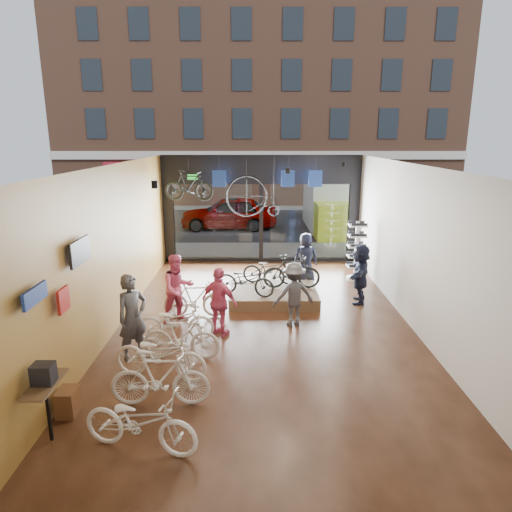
{
  "coord_description": "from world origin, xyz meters",
  "views": [
    {
      "loc": [
        -0.23,
        -10.19,
        4.4
      ],
      "look_at": [
        -0.2,
        1.4,
        1.37
      ],
      "focal_mm": 32.0,
      "sensor_mm": 36.0,
      "label": 1
    }
  ],
  "objects_px": {
    "customer_5": "(360,274)",
    "sunglasses_rack": "(356,251)",
    "display_bike_mid": "(292,272)",
    "display_platform": "(273,295)",
    "floor_bike_3": "(181,337)",
    "box_truck": "(332,208)",
    "floor_bike_5": "(195,299)",
    "customer_1": "(178,288)",
    "floor_bike_1": "(160,378)",
    "floor_bike_4": "(175,322)",
    "customer_4": "(306,258)",
    "floor_bike_2": "(160,355)",
    "penny_farthing": "(255,198)",
    "display_bike_left": "(246,280)",
    "hung_bike": "(189,186)",
    "street_car": "(229,213)",
    "customer_3": "(294,294)",
    "customer_0": "(133,317)",
    "floor_bike_0": "(140,421)",
    "display_bike_right": "(270,270)",
    "customer_2": "(220,302)"
  },
  "relations": [
    {
      "from": "customer_5",
      "to": "sunglasses_rack",
      "type": "xyz_separation_m",
      "value": [
        0.32,
        2.0,
        0.13
      ]
    },
    {
      "from": "display_bike_mid",
      "to": "display_platform",
      "type": "bearing_deg",
      "value": 106.48
    },
    {
      "from": "floor_bike_3",
      "to": "display_platform",
      "type": "bearing_deg",
      "value": -25.51
    },
    {
      "from": "box_truck",
      "to": "floor_bike_5",
      "type": "height_order",
      "value": "box_truck"
    },
    {
      "from": "display_platform",
      "to": "customer_1",
      "type": "height_order",
      "value": "customer_1"
    },
    {
      "from": "floor_bike_1",
      "to": "display_platform",
      "type": "xyz_separation_m",
      "value": [
        2.1,
        5.13,
        -0.36
      ]
    },
    {
      "from": "floor_bike_4",
      "to": "customer_4",
      "type": "bearing_deg",
      "value": -41.57
    },
    {
      "from": "floor_bike_2",
      "to": "customer_4",
      "type": "xyz_separation_m",
      "value": [
        3.33,
        5.84,
        0.31
      ]
    },
    {
      "from": "floor_bike_2",
      "to": "penny_farthing",
      "type": "xyz_separation_m",
      "value": [
        1.77,
        6.97,
        2.02
      ]
    },
    {
      "from": "display_bike_left",
      "to": "hung_bike",
      "type": "bearing_deg",
      "value": 52.75
    },
    {
      "from": "floor_bike_4",
      "to": "floor_bike_1",
      "type": "bearing_deg",
      "value": -179.02
    },
    {
      "from": "street_car",
      "to": "customer_3",
      "type": "bearing_deg",
      "value": 10.44
    },
    {
      "from": "floor_bike_4",
      "to": "customer_0",
      "type": "distance_m",
      "value": 1.17
    },
    {
      "from": "customer_5",
      "to": "hung_bike",
      "type": "relative_size",
      "value": 1.03
    },
    {
      "from": "customer_5",
      "to": "customer_0",
      "type": "bearing_deg",
      "value": -43.22
    },
    {
      "from": "street_car",
      "to": "floor_bike_2",
      "type": "xyz_separation_m",
      "value": [
        -0.48,
        -14.46,
        -0.32
      ]
    },
    {
      "from": "floor_bike_0",
      "to": "display_bike_left",
      "type": "bearing_deg",
      "value": 1.27
    },
    {
      "from": "floor_bike_3",
      "to": "floor_bike_5",
      "type": "xyz_separation_m",
      "value": [
        -0.0,
        2.24,
        -0.0
      ]
    },
    {
      "from": "floor_bike_1",
      "to": "customer_1",
      "type": "relative_size",
      "value": 0.99
    },
    {
      "from": "customer_3",
      "to": "customer_4",
      "type": "distance_m",
      "value": 3.39
    },
    {
      "from": "floor_bike_5",
      "to": "display_bike_mid",
      "type": "relative_size",
      "value": 0.99
    },
    {
      "from": "hung_bike",
      "to": "display_bike_right",
      "type": "bearing_deg",
      "value": -115.78
    },
    {
      "from": "display_platform",
      "to": "display_bike_right",
      "type": "relative_size",
      "value": 1.52
    },
    {
      "from": "customer_4",
      "to": "customer_5",
      "type": "relative_size",
      "value": 0.96
    },
    {
      "from": "customer_5",
      "to": "floor_bike_3",
      "type": "bearing_deg",
      "value": -37.56
    },
    {
      "from": "street_car",
      "to": "hung_bike",
      "type": "relative_size",
      "value": 2.96
    },
    {
      "from": "customer_0",
      "to": "customer_5",
      "type": "relative_size",
      "value": 1.09
    },
    {
      "from": "street_car",
      "to": "floor_bike_0",
      "type": "xyz_separation_m",
      "value": [
        -0.36,
        -16.48,
        -0.33
      ]
    },
    {
      "from": "display_bike_left",
      "to": "floor_bike_4",
      "type": "bearing_deg",
      "value": 165.01
    },
    {
      "from": "floor_bike_3",
      "to": "customer_1",
      "type": "height_order",
      "value": "customer_1"
    },
    {
      "from": "display_bike_right",
      "to": "sunglasses_rack",
      "type": "relative_size",
      "value": 0.84
    },
    {
      "from": "floor_bike_3",
      "to": "display_bike_mid",
      "type": "xyz_separation_m",
      "value": [
        2.52,
        3.6,
        0.3
      ]
    },
    {
      "from": "customer_4",
      "to": "hung_bike",
      "type": "bearing_deg",
      "value": -18.33
    },
    {
      "from": "floor_bike_1",
      "to": "display_bike_mid",
      "type": "xyz_separation_m",
      "value": [
        2.61,
        5.28,
        0.27
      ]
    },
    {
      "from": "floor_bike_0",
      "to": "customer_1",
      "type": "bearing_deg",
      "value": 17.41
    },
    {
      "from": "display_bike_mid",
      "to": "customer_2",
      "type": "distance_m",
      "value": 3.05
    },
    {
      "from": "floor_bike_2",
      "to": "customer_1",
      "type": "height_order",
      "value": "customer_1"
    },
    {
      "from": "customer_2",
      "to": "sunglasses_rack",
      "type": "relative_size",
      "value": 0.85
    },
    {
      "from": "floor_bike_0",
      "to": "display_bike_left",
      "type": "relative_size",
      "value": 1.1
    },
    {
      "from": "floor_bike_4",
      "to": "hung_bike",
      "type": "distance_m",
      "value": 5.59
    },
    {
      "from": "customer_3",
      "to": "box_truck",
      "type": "bearing_deg",
      "value": -118.78
    },
    {
      "from": "display_bike_mid",
      "to": "hung_bike",
      "type": "distance_m",
      "value": 4.4
    },
    {
      "from": "display_bike_left",
      "to": "display_platform",
      "type": "bearing_deg",
      "value": -40.87
    },
    {
      "from": "floor_bike_0",
      "to": "floor_bike_4",
      "type": "bearing_deg",
      "value": 16.59
    },
    {
      "from": "penny_farthing",
      "to": "display_bike_left",
      "type": "bearing_deg",
      "value": -94.7
    },
    {
      "from": "floor_bike_1",
      "to": "penny_farthing",
      "type": "xyz_separation_m",
      "value": [
        1.6,
        7.86,
        1.99
      ]
    },
    {
      "from": "sunglasses_rack",
      "to": "floor_bike_1",
      "type": "bearing_deg",
      "value": -117.19
    },
    {
      "from": "customer_4",
      "to": "customer_1",
      "type": "bearing_deg",
      "value": 36.15
    },
    {
      "from": "box_truck",
      "to": "display_bike_left",
      "type": "distance_m",
      "value": 10.39
    },
    {
      "from": "display_bike_mid",
      "to": "customer_3",
      "type": "bearing_deg",
      "value": 177.79
    }
  ]
}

